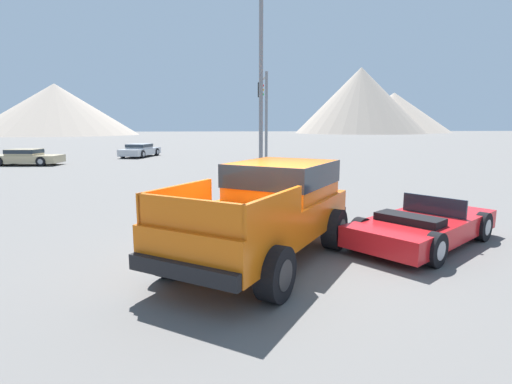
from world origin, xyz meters
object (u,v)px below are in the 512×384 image
parked_car_silver (140,150)px  street_lamp_post (261,64)px  orange_pickup_truck (269,205)px  red_convertible_car (423,227)px  parked_car_tan (26,157)px  traffic_light_main (264,104)px

parked_car_silver → street_lamp_post: bearing=-53.8°
orange_pickup_truck → street_lamp_post: size_ratio=0.67×
street_lamp_post → red_convertible_car: bearing=-61.5°
red_convertible_car → parked_car_tan: parked_car_tan is taller
parked_car_silver → parked_car_tan: size_ratio=1.05×
red_convertible_car → traffic_light_main: (-1.63, 15.69, 3.50)m
red_convertible_car → parked_car_silver: bearing=165.7°
street_lamp_post → parked_car_silver: bearing=110.3°
orange_pickup_truck → parked_car_tan: 24.73m
street_lamp_post → traffic_light_main: bearing=82.1°
red_convertible_car → parked_car_tan: (-17.22, 20.16, 0.15)m
parked_car_silver → street_lamp_post: size_ratio=0.62×
orange_pickup_truck → red_convertible_car: orange_pickup_truck is taller
red_convertible_car → street_lamp_post: bearing=172.1°
red_convertible_car → traffic_light_main: 16.16m
parked_car_silver → red_convertible_car: bearing=-52.0°
orange_pickup_truck → red_convertible_car: bearing=42.2°
parked_car_silver → traffic_light_main: (9.19, -10.93, 3.33)m
orange_pickup_truck → traffic_light_main: traffic_light_main is taller
red_convertible_car → street_lamp_post: (-3.03, 5.57, 4.31)m
parked_car_silver → parked_car_tan: parked_car_silver is taller
parked_car_silver → street_lamp_post: 22.82m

